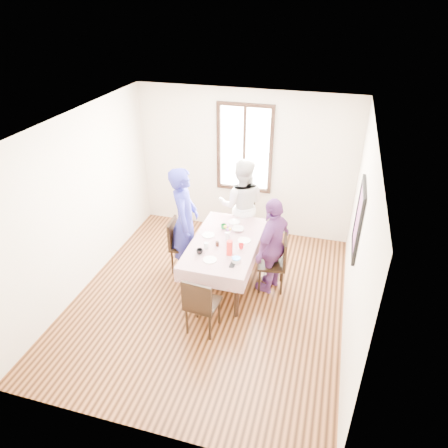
{
  "coord_description": "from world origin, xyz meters",
  "views": [
    {
      "loc": [
        1.55,
        -4.65,
        4.18
      ],
      "look_at": [
        0.12,
        0.46,
        1.1
      ],
      "focal_mm": 33.09,
      "sensor_mm": 36.0,
      "label": 1
    }
  ],
  "objects_px": {
    "chair_left": "(184,246)",
    "person_left": "(184,222)",
    "dining_table": "(225,262)",
    "chair_right": "(272,263)",
    "person_right": "(272,245)",
    "chair_far": "(241,224)",
    "chair_near": "(203,303)",
    "person_far": "(242,205)"
  },
  "relations": [
    {
      "from": "chair_far",
      "to": "dining_table",
      "type": "bearing_deg",
      "value": 86.95
    },
    {
      "from": "person_left",
      "to": "person_right",
      "type": "height_order",
      "value": "person_left"
    },
    {
      "from": "dining_table",
      "to": "person_far",
      "type": "xyz_separation_m",
      "value": [
        0.0,
        1.09,
        0.48
      ]
    },
    {
      "from": "dining_table",
      "to": "person_far",
      "type": "distance_m",
      "value": 1.19
    },
    {
      "from": "person_left",
      "to": "person_far",
      "type": "bearing_deg",
      "value": -50.64
    },
    {
      "from": "chair_left",
      "to": "chair_near",
      "type": "xyz_separation_m",
      "value": [
        0.74,
        -1.26,
        0.0
      ]
    },
    {
      "from": "person_left",
      "to": "person_far",
      "type": "xyz_separation_m",
      "value": [
        0.72,
        0.94,
        -0.07
      ]
    },
    {
      "from": "chair_near",
      "to": "dining_table",
      "type": "bearing_deg",
      "value": 95.09
    },
    {
      "from": "chair_near",
      "to": "chair_left",
      "type": "bearing_deg",
      "value": 125.35
    },
    {
      "from": "dining_table",
      "to": "person_far",
      "type": "relative_size",
      "value": 0.95
    },
    {
      "from": "chair_far",
      "to": "person_far",
      "type": "height_order",
      "value": "person_far"
    },
    {
      "from": "chair_right",
      "to": "chair_near",
      "type": "relative_size",
      "value": 1.0
    },
    {
      "from": "person_far",
      "to": "chair_left",
      "type": "bearing_deg",
      "value": 43.73
    },
    {
      "from": "chair_right",
      "to": "dining_table",
      "type": "bearing_deg",
      "value": 85.22
    },
    {
      "from": "dining_table",
      "to": "chair_right",
      "type": "height_order",
      "value": "chair_right"
    },
    {
      "from": "dining_table",
      "to": "chair_right",
      "type": "distance_m",
      "value": 0.74
    },
    {
      "from": "dining_table",
      "to": "chair_near",
      "type": "bearing_deg",
      "value": -90.0
    },
    {
      "from": "chair_right",
      "to": "person_left",
      "type": "height_order",
      "value": "person_left"
    },
    {
      "from": "chair_far",
      "to": "chair_near",
      "type": "relative_size",
      "value": 1.0
    },
    {
      "from": "dining_table",
      "to": "chair_far",
      "type": "height_order",
      "value": "chair_far"
    },
    {
      "from": "person_far",
      "to": "chair_right",
      "type": "bearing_deg",
      "value": 117.13
    },
    {
      "from": "chair_far",
      "to": "person_right",
      "type": "distance_m",
      "value": 1.32
    },
    {
      "from": "chair_left",
      "to": "person_far",
      "type": "bearing_deg",
      "value": 137.18
    },
    {
      "from": "chair_near",
      "to": "person_left",
      "type": "relative_size",
      "value": 0.5
    },
    {
      "from": "chair_left",
      "to": "chair_far",
      "type": "distance_m",
      "value": 1.21
    },
    {
      "from": "person_left",
      "to": "chair_far",
      "type": "bearing_deg",
      "value": -50.05
    },
    {
      "from": "chair_near",
      "to": "chair_far",
      "type": "bearing_deg",
      "value": 95.09
    },
    {
      "from": "chair_far",
      "to": "person_left",
      "type": "relative_size",
      "value": 0.5
    },
    {
      "from": "chair_left",
      "to": "chair_near",
      "type": "distance_m",
      "value": 1.46
    },
    {
      "from": "dining_table",
      "to": "person_right",
      "type": "height_order",
      "value": "person_right"
    },
    {
      "from": "chair_far",
      "to": "chair_near",
      "type": "bearing_deg",
      "value": 86.95
    },
    {
      "from": "person_left",
      "to": "person_right",
      "type": "distance_m",
      "value": 1.44
    },
    {
      "from": "dining_table",
      "to": "chair_near",
      "type": "relative_size",
      "value": 1.77
    },
    {
      "from": "person_left",
      "to": "chair_near",
      "type": "bearing_deg",
      "value": -163.69
    },
    {
      "from": "chair_left",
      "to": "dining_table",
      "type": "bearing_deg",
      "value": 73.67
    },
    {
      "from": "dining_table",
      "to": "chair_far",
      "type": "bearing_deg",
      "value": 90.0
    },
    {
      "from": "person_far",
      "to": "person_right",
      "type": "relative_size",
      "value": 1.08
    },
    {
      "from": "dining_table",
      "to": "chair_far",
      "type": "xyz_separation_m",
      "value": [
        0.0,
        1.11,
        0.08
      ]
    },
    {
      "from": "chair_left",
      "to": "person_left",
      "type": "distance_m",
      "value": 0.46
    },
    {
      "from": "chair_far",
      "to": "person_far",
      "type": "xyz_separation_m",
      "value": [
        -0.0,
        -0.02,
        0.4
      ]
    },
    {
      "from": "chair_left",
      "to": "person_far",
      "type": "distance_m",
      "value": 1.26
    },
    {
      "from": "person_far",
      "to": "dining_table",
      "type": "bearing_deg",
      "value": 81.83
    }
  ]
}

